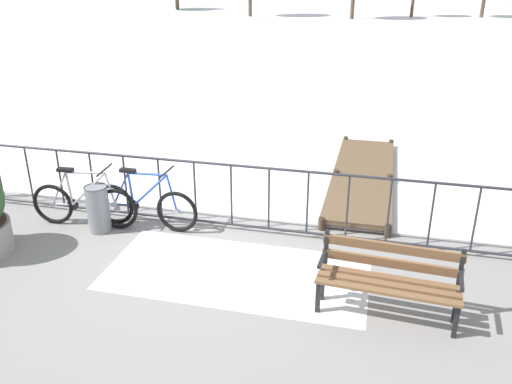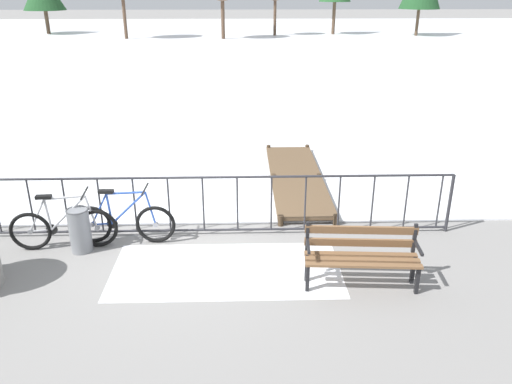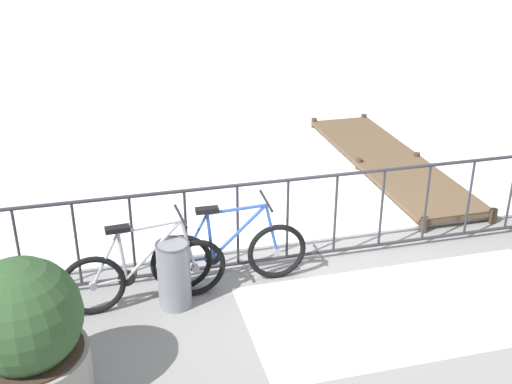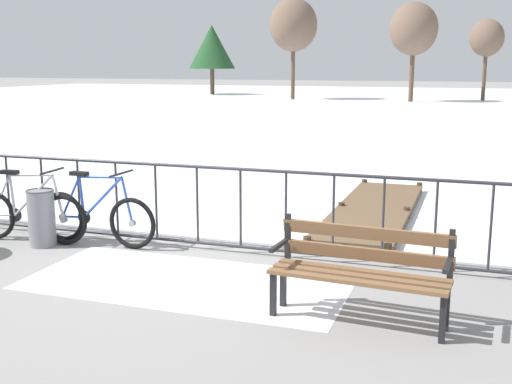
{
  "view_description": "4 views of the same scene",
  "coord_description": "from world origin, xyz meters",
  "px_view_note": "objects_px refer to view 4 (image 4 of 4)",
  "views": [
    {
      "loc": [
        2.38,
        -7.02,
        3.79
      ],
      "look_at": [
        0.68,
        -0.04,
        0.68
      ],
      "focal_mm": 37.42,
      "sensor_mm": 36.0,
      "label": 1
    },
    {
      "loc": [
        0.95,
        -7.87,
        4.03
      ],
      "look_at": [
        1.19,
        0.36,
        0.63
      ],
      "focal_mm": 35.67,
      "sensor_mm": 36.0,
      "label": 2
    },
    {
      "loc": [
        -2.24,
        -6.11,
        3.81
      ],
      "look_at": [
        -0.62,
        0.15,
        0.88
      ],
      "focal_mm": 44.7,
      "sensor_mm": 36.0,
      "label": 3
    },
    {
      "loc": [
        3.54,
        -7.17,
        2.3
      ],
      "look_at": [
        1.14,
        -0.22,
        0.83
      ],
      "focal_mm": 45.09,
      "sensor_mm": 36.0,
      "label": 4
    }
  ],
  "objects_px": {
    "park_bench": "(361,266)",
    "trash_bin": "(42,217)",
    "bicycle_near_railing": "(96,217)",
    "bicycle_second": "(28,214)"
  },
  "relations": [
    {
      "from": "bicycle_second",
      "to": "park_bench",
      "type": "distance_m",
      "value": 4.72
    },
    {
      "from": "park_bench",
      "to": "trash_bin",
      "type": "relative_size",
      "value": 2.23
    },
    {
      "from": "trash_bin",
      "to": "bicycle_second",
      "type": "bearing_deg",
      "value": 162.44
    },
    {
      "from": "bicycle_near_railing",
      "to": "bicycle_second",
      "type": "height_order",
      "value": "same"
    },
    {
      "from": "park_bench",
      "to": "bicycle_second",
      "type": "bearing_deg",
      "value": 165.52
    },
    {
      "from": "bicycle_near_railing",
      "to": "park_bench",
      "type": "xyz_separation_m",
      "value": [
        3.64,
        -1.35,
        0.14
      ]
    },
    {
      "from": "bicycle_near_railing",
      "to": "bicycle_second",
      "type": "xyz_separation_m",
      "value": [
        -0.92,
        -0.17,
        0.0
      ]
    },
    {
      "from": "park_bench",
      "to": "bicycle_near_railing",
      "type": "bearing_deg",
      "value": 159.62
    },
    {
      "from": "bicycle_near_railing",
      "to": "park_bench",
      "type": "height_order",
      "value": "bicycle_near_railing"
    },
    {
      "from": "bicycle_near_railing",
      "to": "trash_bin",
      "type": "distance_m",
      "value": 0.69
    }
  ]
}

